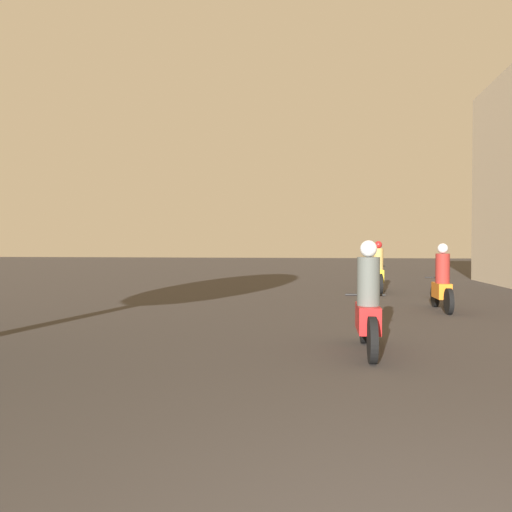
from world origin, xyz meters
name	(u,v)px	position (x,y,z in m)	size (l,w,h in m)	color
motorcycle_red	(368,308)	(-0.14, 5.43, 0.64)	(0.60, 1.99, 1.62)	black
motorcycle_orange	(442,284)	(2.01, 10.38, 0.64)	(0.60, 1.97, 1.59)	black
motorcycle_yellow	(378,272)	(1.04, 14.99, 0.67)	(0.60, 2.13, 1.69)	black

